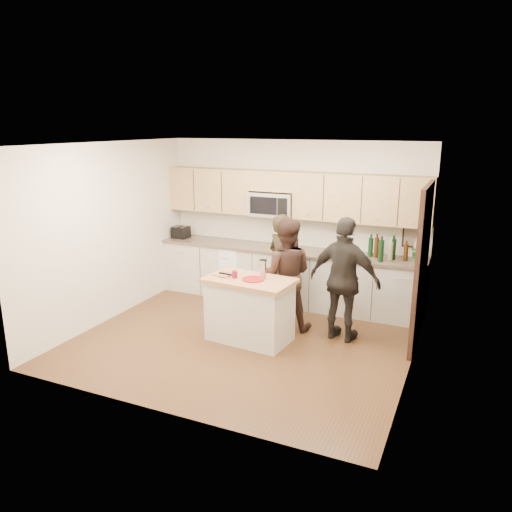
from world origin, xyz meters
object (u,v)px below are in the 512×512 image
at_px(island, 250,309).
at_px(woman_right, 345,280).
at_px(woman_left, 283,266).
at_px(toaster, 181,232).
at_px(woman_center, 286,274).

bearing_deg(island, woman_right, 30.16).
bearing_deg(woman_right, woman_left, -14.89).
xyz_separation_m(island, woman_left, (0.08, 1.06, 0.36)).
relative_size(toaster, woman_left, 0.17).
xyz_separation_m(woman_left, woman_right, (1.11, -0.51, 0.06)).
height_order(island, woman_right, woman_right).
distance_m(island, woman_left, 1.12).
relative_size(woman_center, woman_right, 0.95).
bearing_deg(toaster, woman_right, -18.05).
distance_m(woman_left, woman_center, 0.50).
bearing_deg(woman_left, woman_right, -176.87).
xyz_separation_m(woman_left, woman_center, (0.22, -0.45, 0.01)).
distance_m(island, woman_right, 1.37).
relative_size(toaster, woman_right, 0.16).
height_order(toaster, woman_right, woman_right).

